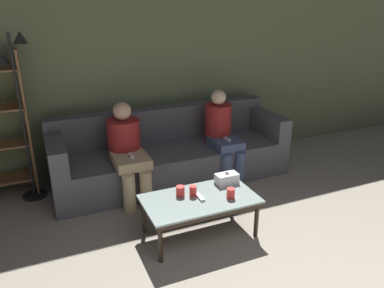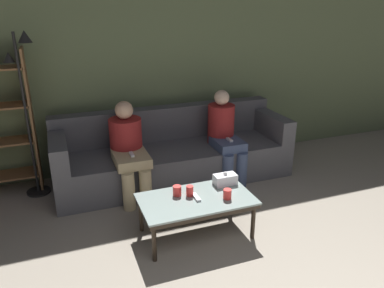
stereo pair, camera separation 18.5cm
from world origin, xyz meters
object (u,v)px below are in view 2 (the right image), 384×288
coffee_table (196,202)px  cup_near_right (227,194)px  cup_far_center (190,191)px  game_remote (196,197)px  standing_lamp (26,99)px  cup_near_left (177,191)px  seated_person_mid_left (224,133)px  seated_person_left_end (128,146)px  tissue_box (225,179)px  couch (173,154)px

coffee_table → cup_near_right: cup_near_right is taller
cup_far_center → game_remote: bearing=-60.2°
game_remote → standing_lamp: 2.09m
cup_near_right → cup_near_left: bearing=151.3°
cup_near_right → seated_person_mid_left: (0.51, 1.16, 0.14)m
coffee_table → seated_person_left_end: (-0.40, 1.04, 0.22)m
cup_far_center → game_remote: cup_far_center is taller
cup_near_left → standing_lamp: (-1.23, 1.30, 0.67)m
cup_near_left → seated_person_left_end: (-0.25, 0.93, 0.13)m
tissue_box → standing_lamp: size_ratio=0.12×
cup_near_left → tissue_box: bearing=5.8°
tissue_box → standing_lamp: (-1.74, 1.25, 0.66)m
cup_far_center → seated_person_mid_left: seated_person_mid_left is taller
seated_person_mid_left → couch: bearing=160.0°
tissue_box → standing_lamp: bearing=144.4°
cup_far_center → seated_person_mid_left: bearing=50.8°
tissue_box → cup_near_right: bearing=-111.4°
couch → coffee_table: couch is taller
game_remote → seated_person_mid_left: (0.77, 1.05, 0.18)m
coffee_table → standing_lamp: standing_lamp is taller
cup_near_right → seated_person_mid_left: seated_person_mid_left is taller
cup_near_right → game_remote: cup_near_right is taller
couch → cup_near_right: (0.07, -1.37, 0.13)m
seated_person_left_end → seated_person_mid_left: size_ratio=0.97×
couch → cup_far_center: (-0.22, -1.20, 0.13)m
cup_far_center → standing_lamp: size_ratio=0.05×
couch → standing_lamp: standing_lamp is taller
cup_far_center → coffee_table: bearing=-60.2°
game_remote → seated_person_left_end: (-0.40, 1.04, 0.17)m
cup_far_center → game_remote: 0.08m
tissue_box → game_remote: size_ratio=1.47×
coffee_table → standing_lamp: size_ratio=0.58×
coffee_table → cup_far_center: (-0.04, 0.07, 0.09)m
coffee_table → seated_person_mid_left: bearing=53.9°
cup_near_right → seated_person_left_end: 1.33m
coffee_table → cup_far_center: bearing=119.8°
couch → coffee_table: (-0.19, -1.26, 0.04)m
coffee_table → cup_near_left: cup_near_left is taller
seated_person_mid_left → standing_lamp: bearing=170.5°
cup_near_left → standing_lamp: standing_lamp is taller
standing_lamp → seated_person_mid_left: bearing=-9.5°
cup_near_left → cup_near_right: 0.46m
seated_person_left_end → coffee_table: bearing=-69.0°
tissue_box → standing_lamp: 2.24m
couch → cup_near_right: bearing=-87.0°
coffee_table → cup_far_center: size_ratio=10.66×
coffee_table → game_remote: bearing=86.4°
cup_far_center → couch: bearing=79.5°
tissue_box → game_remote: tissue_box is taller
cup_near_right → game_remote: (-0.26, 0.11, -0.04)m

